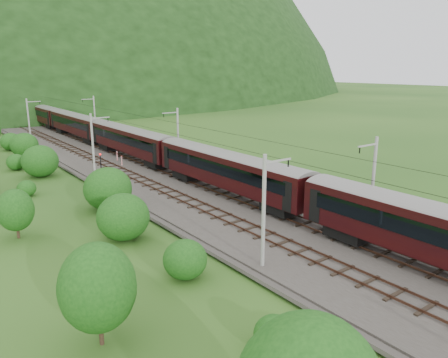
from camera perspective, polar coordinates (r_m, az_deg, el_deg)
ground at (r=35.74m, az=12.55°, el=-8.80°), size 600.00×600.00×0.00m
railbed at (r=42.35m, az=2.29°, el=-4.48°), size 14.00×220.00×0.30m
track_left at (r=40.89m, az=-0.33°, el=-4.85°), size 2.40×220.00×0.27m
track_right at (r=43.76m, az=4.74°, el=-3.59°), size 2.40×220.00×0.27m
catenary_left at (r=57.18m, az=-16.70°, el=4.41°), size 2.54×192.28×8.00m
catenary_right at (r=62.37m, az=-6.09°, el=5.74°), size 2.54×192.28×8.00m
overhead_wires at (r=40.63m, az=2.39°, el=4.82°), size 4.83×198.00×0.03m
train at (r=67.07m, az=-11.99°, el=5.47°), size 3.19×176.91×5.55m
hazard_post_near at (r=63.46m, az=-13.22°, el=2.36°), size 0.15×0.15×1.38m
hazard_post_far at (r=67.09m, az=-13.79°, el=2.98°), size 0.15×0.15×1.39m
signal at (r=60.69m, az=-15.82°, el=2.34°), size 0.26×0.26×2.39m
vegetation_left at (r=46.33m, az=-21.22°, el=-0.92°), size 13.78×145.74×6.87m
vegetation_right at (r=49.81m, az=13.10°, el=-0.94°), size 6.07×99.92×2.14m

